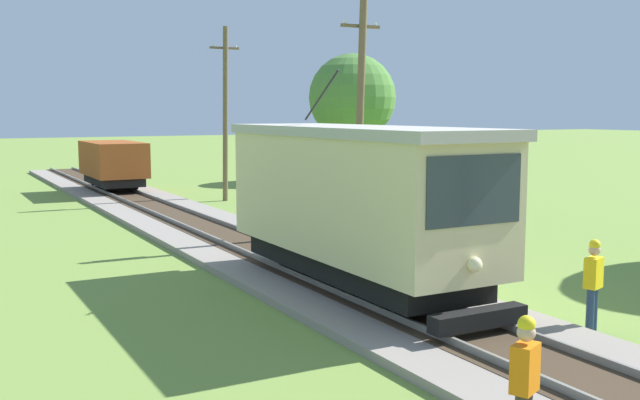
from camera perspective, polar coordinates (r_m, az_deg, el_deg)
The scene contains 7 objects.
red_tram at distance 16.45m, azimuth 2.82°, elevation 0.06°, with size 2.60×8.54×4.79m.
freight_car at distance 38.49m, azimuth -15.76°, elevation 2.77°, with size 2.40×5.20×2.31m.
utility_pole_mid at distance 23.62m, azimuth 3.11°, elevation 6.44°, with size 1.40×0.63×7.74m.
utility_pole_far at distance 34.17m, azimuth -7.35°, elevation 6.72°, with size 1.40×0.60×7.96m.
track_worker at distance 9.22m, azimuth 15.59°, elevation -13.41°, with size 0.45×0.38×1.78m.
second_worker at distance 14.74m, azimuth 20.43°, elevation -5.94°, with size 0.44×0.35×1.78m.
tree_left_near at distance 44.47m, azimuth 2.52°, elevation 7.95°, with size 5.22×5.22×7.59m.
Camera 1 is at (-8.51, 6.91, 4.14)m, focal length 41.24 mm.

